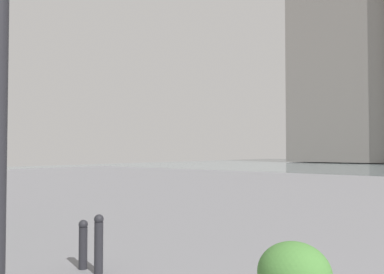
{
  "coord_description": "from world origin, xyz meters",
  "views": [
    {
      "loc": [
        0.23,
        2.57,
        1.67
      ],
      "look_at": [
        7.8,
        -6.73,
        2.07
      ],
      "focal_mm": 38.67,
      "sensor_mm": 36.0,
      "label": 1
    }
  ],
  "objects": [
    {
      "name": "bollard_near",
      "position": [
        4.78,
        -1.01,
        0.42
      ],
      "size": [
        0.13,
        0.13,
        0.8
      ],
      "color": "#232328",
      "rests_on": "ground"
    },
    {
      "name": "lamppost",
      "position": [
        3.89,
        0.81,
        2.68
      ],
      "size": [
        0.98,
        0.28,
        4.02
      ],
      "color": "#232328",
      "rests_on": "ground"
    },
    {
      "name": "shrub_low",
      "position": [
        2.2,
        -1.6,
        0.34
      ],
      "size": [
        0.81,
        0.73,
        0.69
      ],
      "color": "#477F38",
      "rests_on": "ground"
    },
    {
      "name": "bollard_mid",
      "position": [
        5.13,
        -1.01,
        0.36
      ],
      "size": [
        0.13,
        0.13,
        0.69
      ],
      "color": "#232328",
      "rests_on": "ground"
    },
    {
      "name": "building_annex",
      "position": [
        21.54,
        -61.52,
        17.51
      ],
      "size": [
        15.06,
        11.49,
        37.1
      ],
      "color": "gray",
      "rests_on": "ground"
    }
  ]
}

